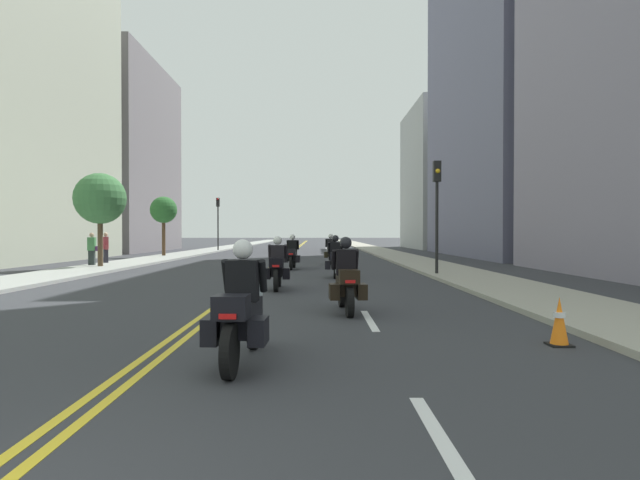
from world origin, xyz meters
TOP-DOWN VIEW (x-y plane):
  - ground_plane at (0.00, 48.00)m, footprint 264.00×264.00m
  - sidewalk_left at (-7.89, 48.00)m, footprint 2.87×144.00m
  - sidewalk_right at (7.89, 48.00)m, footprint 2.87×144.00m
  - centreline_yellow_inner at (-0.12, 48.00)m, footprint 0.12×132.00m
  - centreline_yellow_outer at (0.12, 48.00)m, footprint 0.12×132.00m
  - lane_dashes_white at (3.23, 29.00)m, footprint 0.14×56.40m
  - building_left_1 at (-15.77, 28.10)m, footprint 6.72×18.95m
  - building_right_1 at (16.41, 36.73)m, footprint 7.99×19.86m
  - building_left_2 at (-16.47, 47.06)m, footprint 8.11×15.91m
  - building_right_2 at (15.87, 55.70)m, footprint 6.91×13.95m
  - motorcycle_0 at (1.25, 4.58)m, footprint 0.78×2.27m
  - motorcycle_1 at (2.83, 8.98)m, footprint 0.78×2.11m
  - motorcycle_2 at (1.04, 13.51)m, footprint 0.77×2.15m
  - motorcycle_3 at (2.91, 17.82)m, footprint 0.78×2.12m
  - motorcycle_4 at (1.07, 22.35)m, footprint 0.78×2.25m
  - motorcycle_5 at (2.97, 26.50)m, footprint 0.77×2.29m
  - traffic_cone_0 at (5.84, 5.69)m, footprint 0.33×0.33m
  - traffic_light_near at (6.86, 18.25)m, footprint 0.28×0.38m
  - traffic_light_far at (-6.86, 46.27)m, footprint 0.28×0.38m
  - pedestrian_0 at (-8.80, 23.71)m, footprint 0.48×0.23m
  - pedestrian_1 at (-8.91, 25.70)m, footprint 0.39×0.49m
  - street_tree_0 at (-8.00, 22.77)m, footprint 2.39×2.39m
  - street_tree_1 at (-8.42, 34.49)m, footprint 1.84×1.84m

SIDE VIEW (x-z plane):
  - ground_plane at x=0.00m, z-range 0.00..0.00m
  - centreline_yellow_inner at x=-0.12m, z-range 0.00..0.01m
  - centreline_yellow_outer at x=0.12m, z-range 0.00..0.01m
  - lane_dashes_white at x=3.23m, z-range 0.00..0.01m
  - sidewalk_left at x=-7.89m, z-range 0.00..0.12m
  - sidewalk_right at x=7.89m, z-range 0.00..0.12m
  - traffic_cone_0 at x=5.84m, z-range 0.00..0.73m
  - motorcycle_1 at x=2.83m, z-range -0.16..1.45m
  - motorcycle_3 at x=2.91m, z-range -0.15..1.45m
  - motorcycle_2 at x=1.04m, z-range -0.14..1.45m
  - motorcycle_0 at x=1.25m, z-range -0.14..1.46m
  - motorcycle_4 at x=1.07m, z-range -0.15..1.47m
  - motorcycle_5 at x=2.97m, z-range -0.15..1.49m
  - pedestrian_0 at x=-8.80m, z-range 0.03..1.73m
  - pedestrian_1 at x=-8.91m, z-range 0.03..1.74m
  - traffic_light_near at x=6.86m, z-range 0.86..5.33m
  - street_tree_1 at x=-8.42m, z-range 1.14..5.35m
  - street_tree_0 at x=-8.00m, z-range 1.03..5.53m
  - traffic_light_far at x=-6.86m, z-range 0.93..5.83m
  - building_right_2 at x=15.87m, z-range 0.00..15.24m
  - building_left_2 at x=-16.47m, z-range 0.00..17.34m
  - building_left_1 at x=-15.77m, z-range 0.00..22.06m
  - building_right_1 at x=16.41m, z-range 0.00..26.65m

